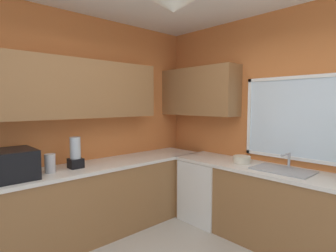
{
  "coord_description": "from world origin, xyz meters",
  "views": [
    {
      "loc": [
        1.39,
        -1.34,
        1.63
      ],
      "look_at": [
        -0.67,
        0.57,
        1.39
      ],
      "focal_mm": 28.73,
      "sensor_mm": 36.0,
      "label": 1
    }
  ],
  "objects_px": {
    "microwave": "(14,164)",
    "bowl": "(242,160)",
    "sink_assembly": "(283,170)",
    "blender_appliance": "(75,154)",
    "kettle": "(50,163)",
    "dishwasher": "(207,190)"
  },
  "relations": [
    {
      "from": "bowl",
      "to": "blender_appliance",
      "type": "xyz_separation_m",
      "value": [
        -1.17,
        -1.63,
        0.12
      ]
    },
    {
      "from": "dishwasher",
      "to": "blender_appliance",
      "type": "height_order",
      "value": "blender_appliance"
    },
    {
      "from": "sink_assembly",
      "to": "bowl",
      "type": "xyz_separation_m",
      "value": [
        -0.51,
        -0.01,
        0.03
      ]
    },
    {
      "from": "dishwasher",
      "to": "bowl",
      "type": "bearing_deg",
      "value": 3.34
    },
    {
      "from": "bowl",
      "to": "dishwasher",
      "type": "bearing_deg",
      "value": -176.66
    },
    {
      "from": "kettle",
      "to": "blender_appliance",
      "type": "distance_m",
      "value": 0.3
    },
    {
      "from": "sink_assembly",
      "to": "blender_appliance",
      "type": "distance_m",
      "value": 2.35
    },
    {
      "from": "kettle",
      "to": "sink_assembly",
      "type": "xyz_separation_m",
      "value": [
        1.67,
        1.93,
        -0.09
      ]
    },
    {
      "from": "microwave",
      "to": "kettle",
      "type": "relative_size",
      "value": 2.36
    },
    {
      "from": "dishwasher",
      "to": "microwave",
      "type": "relative_size",
      "value": 1.74
    },
    {
      "from": "dishwasher",
      "to": "sink_assembly",
      "type": "distance_m",
      "value": 1.13
    },
    {
      "from": "kettle",
      "to": "sink_assembly",
      "type": "relative_size",
      "value": 0.33
    },
    {
      "from": "kettle",
      "to": "bowl",
      "type": "bearing_deg",
      "value": 59.0
    },
    {
      "from": "microwave",
      "to": "bowl",
      "type": "height_order",
      "value": "microwave"
    },
    {
      "from": "microwave",
      "to": "sink_assembly",
      "type": "distance_m",
      "value": 2.83
    },
    {
      "from": "kettle",
      "to": "sink_assembly",
      "type": "height_order",
      "value": "kettle"
    },
    {
      "from": "blender_appliance",
      "to": "dishwasher",
      "type": "bearing_deg",
      "value": 67.56
    },
    {
      "from": "bowl",
      "to": "blender_appliance",
      "type": "distance_m",
      "value": 2.01
    },
    {
      "from": "dishwasher",
      "to": "kettle",
      "type": "distance_m",
      "value": 2.08
    },
    {
      "from": "sink_assembly",
      "to": "blender_appliance",
      "type": "relative_size",
      "value": 1.73
    },
    {
      "from": "dishwasher",
      "to": "microwave",
      "type": "xyz_separation_m",
      "value": [
        -0.66,
        -2.23,
        0.61
      ]
    },
    {
      "from": "dishwasher",
      "to": "bowl",
      "type": "height_order",
      "value": "bowl"
    }
  ]
}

